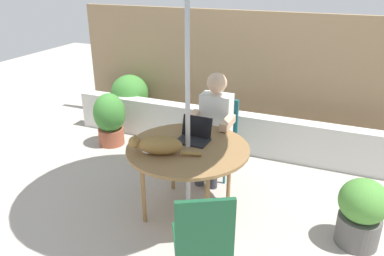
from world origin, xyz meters
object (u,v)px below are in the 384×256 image
Objects in this scene: potted_plant_by_chair at (110,118)px; potted_plant_near_fence at (130,97)px; chair_occupied at (218,131)px; potted_plant_corner at (361,212)px; patio_table at (188,152)px; person_seated at (214,122)px; laptop at (195,133)px; chair_empty at (203,237)px; cat at (157,145)px.

potted_plant_near_fence is at bearing 99.37° from potted_plant_by_chair.
chair_occupied is 1.41× the size of potted_plant_corner.
patio_table is 0.73m from person_seated.
potted_plant_near_fence reaches higher than potted_plant_by_chair.
chair_occupied is at bearing 89.80° from laptop.
chair_empty is 1.01m from cat.
potted_plant_near_fence is (-2.20, 2.66, -0.07)m from chair_empty.
patio_table is 0.33m from cat.
potted_plant_corner is (1.55, 0.13, -0.33)m from patio_table.
potted_plant_near_fence is at bearing 129.66° from chair_empty.
potted_plant_by_chair is (-1.39, 1.26, -0.41)m from cat.
potted_plant_by_chair is at bearing -80.63° from potted_plant_near_fence.
potted_plant_corner is (1.55, -0.60, -0.36)m from person_seated.
potted_plant_near_fence is (-1.70, 0.86, -0.07)m from chair_occupied.
person_seated reaches higher than potted_plant_near_fence.
person_seated is at bearing 158.82° from potted_plant_corner.
patio_table is 3.73× the size of laptop.
chair_empty reaches higher than patio_table.
potted_plant_by_chair is at bearing 169.37° from person_seated.
laptop is at bearing 64.37° from cat.
patio_table is 1.80× the size of cat.
chair_occupied is 2.86× the size of laptop.
patio_table is at bearing -45.80° from potted_plant_near_fence.
potted_plant_by_chair is (-1.58, 0.85, -0.39)m from laptop.
chair_empty is 1.41× the size of potted_plant_corner.
patio_table is 2.45m from potted_plant_near_fence.
potted_plant_by_chair is 3.26m from potted_plant_corner.
chair_occupied is 1.17m from cat.
person_seated is 0.56m from laptop.
chair_empty is at bearing -135.50° from potted_plant_corner.
laptop is at bearing -90.20° from chair_occupied.
cat reaches higher than potted_plant_near_fence.
potted_plant_by_chair is (-1.58, 0.30, -0.30)m from person_seated.
laptop is 0.45m from cat.
person_seated is 1.64m from potted_plant_by_chair.
patio_table is 0.94× the size of person_seated.
laptop reaches higher than chair_occupied.
potted_plant_corner is (1.55, -0.76, -0.19)m from chair_occupied.
person_seated reaches higher than laptop.
cat is at bearing -115.63° from laptop.
person_seated is at bearing 78.42° from cat.
chair_empty is 2.86× the size of laptop.
laptop is 1.84m from potted_plant_by_chair.
chair_empty is 1.38× the size of cat.
chair_empty is 1.13× the size of potted_plant_near_fence.
potted_plant_near_fence is 0.74m from potted_plant_by_chair.
cat is 1.85m from potted_plant_corner.
potted_plant_corner is (3.14, -0.90, -0.05)m from potted_plant_by_chair.
potted_plant_by_chair reaches higher than patio_table.
cat is (-0.70, 0.68, 0.28)m from chair_empty.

